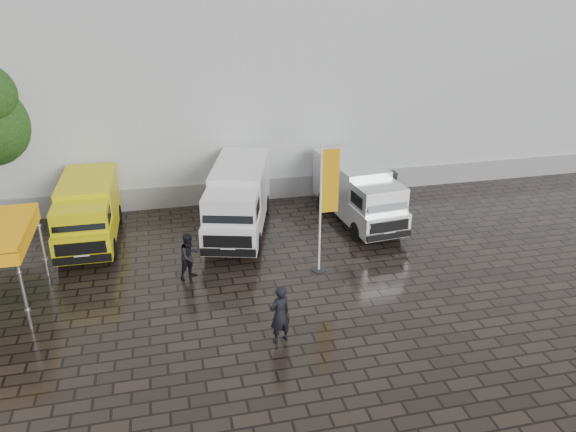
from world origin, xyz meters
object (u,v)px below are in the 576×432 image
at_px(flagpole, 326,203).
at_px(van_yellow, 88,214).
at_px(wheelie_bin, 389,183).
at_px(van_silver, 358,194).
at_px(van_white, 238,201).
at_px(person_front, 280,314).
at_px(person_tent, 190,256).

bearing_deg(flagpole, van_yellow, 153.06).
xyz_separation_m(van_yellow, wheelie_bin, (13.42, 2.32, -0.67)).
bearing_deg(van_silver, van_yellow, 172.74).
xyz_separation_m(van_silver, flagpole, (-2.60, -3.84, 1.36)).
bearing_deg(van_silver, van_white, 174.06).
height_order(person_front, person_tent, person_front).
bearing_deg(wheelie_bin, person_tent, -144.03).
xyz_separation_m(wheelie_bin, person_tent, (-9.82, -5.99, 0.29)).
bearing_deg(van_white, flagpole, -41.96).
distance_m(flagpole, person_tent, 5.02).
height_order(wheelie_bin, person_front, person_front).
bearing_deg(wheelie_bin, flagpole, -123.67).
xyz_separation_m(van_white, flagpole, (2.46, -3.90, 1.26)).
height_order(van_silver, person_tent, van_silver).
distance_m(van_yellow, person_front, 9.89).
xyz_separation_m(van_silver, wheelie_bin, (2.54, 2.68, -0.69)).
bearing_deg(van_white, van_yellow, -167.32).
height_order(van_white, van_silver, van_white).
bearing_deg(van_white, person_front, -74.01).
height_order(van_yellow, wheelie_bin, van_yellow).
distance_m(van_yellow, wheelie_bin, 13.64).
distance_m(flagpole, wheelie_bin, 8.56).
bearing_deg(van_silver, person_tent, -160.90).
relative_size(van_white, flagpole, 1.31).
bearing_deg(person_tent, van_silver, -10.23).
bearing_deg(van_white, person_tent, -107.57).
bearing_deg(wheelie_bin, van_yellow, -165.61).
bearing_deg(flagpole, van_white, 122.31).
distance_m(van_white, person_tent, 4.05).
bearing_deg(van_silver, wheelie_bin, 41.15).
bearing_deg(van_silver, person_front, -128.84).
height_order(van_white, wheelie_bin, van_white).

